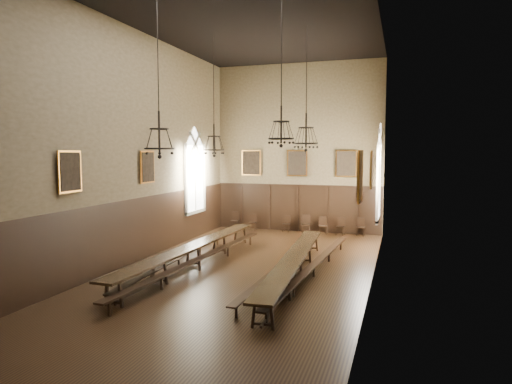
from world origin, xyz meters
The scene contains 33 objects.
floor centered at (0.00, 0.00, -0.01)m, with size 9.00×18.00×0.02m, color black.
ceiling centered at (0.00, 0.00, 9.01)m, with size 9.00×18.00×0.02m, color black.
wall_back centered at (0.00, 9.01, 4.50)m, with size 9.00×0.02×9.00m, color #816F4F.
wall_front centered at (0.00, -9.01, 4.50)m, with size 9.00×0.02×9.00m, color #816F4F.
wall_left centered at (-4.51, 0.00, 4.50)m, with size 0.02×18.00×9.00m, color #816F4F.
wall_right centered at (4.51, 0.00, 4.50)m, with size 0.02×18.00×9.00m, color #816F4F.
wainscot_panelling centered at (0.00, 0.00, 1.25)m, with size 9.00×18.00×2.50m, color black, non-canonical shape.
table_left centered at (-2.03, 0.23, 0.41)m, with size 1.12×10.58×0.82m.
table_right centered at (1.96, -0.26, 0.39)m, with size 1.31×10.13×0.79m.
bench_left_outer centered at (-2.47, -0.11, 0.27)m, with size 0.82×9.41×0.42m.
bench_left_inner centered at (-1.55, -0.27, 0.31)m, with size 0.99×10.72×0.48m.
bench_right_inner centered at (1.51, -0.05, 0.26)m, with size 0.59×9.24×0.42m.
bench_right_outer centered at (2.56, 0.19, 0.29)m, with size 1.01×10.21×0.46m.
chair_0 centered at (-3.45, 8.54, 0.29)m, with size 0.46×0.46×0.96m.
chair_1 centered at (-2.39, 8.49, 0.27)m, with size 0.42×0.42×0.88m.
chair_3 centered at (-0.51, 8.60, 0.26)m, with size 0.40×0.40×0.86m.
chair_4 centered at (0.58, 8.50, 0.29)m, with size 0.53×0.53×0.97m.
chair_5 centered at (1.48, 8.50, 0.27)m, with size 0.48×0.48×0.91m.
chair_6 centered at (2.41, 8.48, 0.28)m, with size 0.45×0.45×0.92m.
chair_7 centered at (3.42, 8.60, 0.28)m, with size 0.44×0.44×0.92m.
chandelier_back_left centered at (-2.05, 2.37, 4.69)m, with size 0.87×0.87×4.77m.
chandelier_back_right centered at (1.86, 2.05, 4.91)m, with size 0.92×0.92×4.54m.
chandelier_front_left centered at (-1.91, -2.34, 4.70)m, with size 0.95×0.95×4.76m.
chandelier_front_right centered at (1.98, -2.13, 5.02)m, with size 0.77×0.77×4.44m.
portrait_back_0 centered at (-2.60, 8.88, 3.70)m, with size 1.10×0.12×1.40m.
portrait_back_1 centered at (0.00, 8.88, 3.70)m, with size 1.10×0.12×1.40m.
portrait_back_2 centered at (2.60, 8.88, 3.70)m, with size 1.10×0.12×1.40m.
portrait_left_0 centered at (-4.38, 1.00, 3.70)m, with size 0.12×1.00×1.30m.
portrait_left_1 centered at (-4.38, -3.50, 3.70)m, with size 0.12×1.00×1.30m.
portrait_right_0 centered at (4.38, 1.00, 3.70)m, with size 0.12×1.00×1.30m.
portrait_right_1 centered at (4.38, -3.50, 3.70)m, with size 0.12×1.00×1.30m.
window_right centered at (4.43, 5.50, 3.40)m, with size 0.20×2.20×4.60m, color white, non-canonical shape.
window_left centered at (-4.43, 5.50, 3.40)m, with size 0.20×2.20×4.60m, color white, non-canonical shape.
Camera 1 is at (5.36, -15.11, 4.31)m, focal length 32.00 mm.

